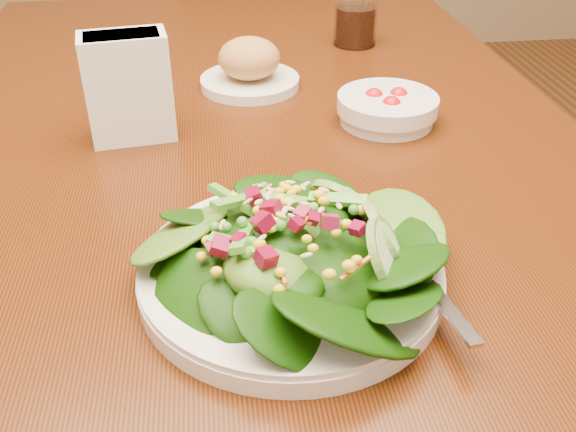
{
  "coord_description": "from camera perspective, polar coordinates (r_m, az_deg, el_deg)",
  "views": [
    {
      "loc": [
        -0.03,
        -0.75,
        1.12
      ],
      "look_at": [
        0.03,
        -0.28,
        0.81
      ],
      "focal_mm": 40.0,
      "sensor_mm": 36.0,
      "label": 1
    }
  ],
  "objects": [
    {
      "name": "chair_far",
      "position": [
        1.91,
        -3.52,
        13.93
      ],
      "size": [
        0.48,
        0.48,
        0.91
      ],
      "rotation": [
        0.0,
        0.0,
        3.28
      ],
      "color": "#4B2A0E",
      "rests_on": "ground_plane"
    },
    {
      "name": "dining_table",
      "position": [
        0.88,
        -3.97,
        1.23
      ],
      "size": [
        0.9,
        1.4,
        0.75
      ],
      "color": "#4D200A",
      "rests_on": "ground_plane"
    },
    {
      "name": "salad_plate",
      "position": [
        0.56,
        1.21,
        -3.53
      ],
      "size": [
        0.28,
        0.27,
        0.08
      ],
      "rotation": [
        0.0,
        0.0,
        0.39
      ],
      "color": "silver",
      "rests_on": "dining_table"
    },
    {
      "name": "bread_plate",
      "position": [
        0.97,
        -3.45,
        13.05
      ],
      "size": [
        0.15,
        0.15,
        0.07
      ],
      "color": "silver",
      "rests_on": "dining_table"
    },
    {
      "name": "napkin_holder",
      "position": [
        0.82,
        -14.02,
        11.25
      ],
      "size": [
        0.11,
        0.07,
        0.13
      ],
      "rotation": [
        0.0,
        0.0,
        0.14
      ],
      "color": "white",
      "rests_on": "dining_table"
    },
    {
      "name": "tomato_bowl",
      "position": [
        0.87,
        8.8,
        9.44
      ],
      "size": [
        0.13,
        0.13,
        0.04
      ],
      "color": "silver",
      "rests_on": "dining_table"
    },
    {
      "name": "drinking_glass",
      "position": [
        1.16,
        6.06,
        17.57
      ],
      "size": [
        0.07,
        0.07,
        0.13
      ],
      "color": "silver",
      "rests_on": "dining_table"
    }
  ]
}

